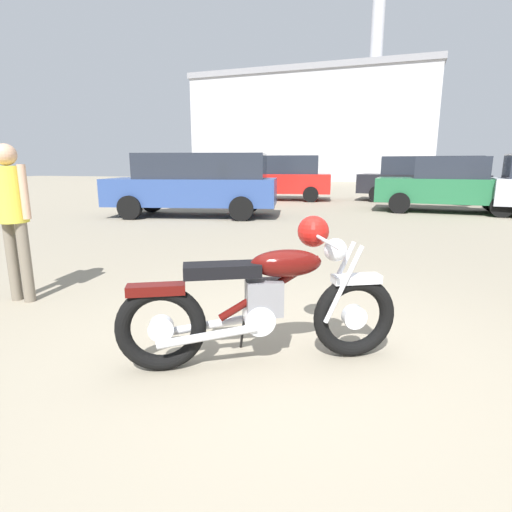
% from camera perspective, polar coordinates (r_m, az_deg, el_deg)
% --- Properties ---
extents(ground_plane, '(80.00, 80.00, 0.00)m').
position_cam_1_polar(ground_plane, '(3.21, 3.85, -14.30)').
color(ground_plane, gray).
extents(vintage_motorcycle, '(1.93, 1.08, 1.07)m').
position_cam_1_polar(vintage_motorcycle, '(3.02, 1.67, -5.96)').
color(vintage_motorcycle, black).
rests_on(vintage_motorcycle, ground_plane).
extents(bystander, '(0.46, 0.30, 1.66)m').
position_cam_1_polar(bystander, '(4.97, -30.90, 5.87)').
color(bystander, '#706656').
rests_on(bystander, ground_plane).
extents(silver_sedan_mid, '(4.95, 2.62, 1.74)m').
position_cam_1_polar(silver_sedan_mid, '(11.76, -8.38, 10.08)').
color(silver_sedan_mid, black).
rests_on(silver_sedan_mid, ground_plane).
extents(pale_sedan_back, '(4.07, 2.17, 1.78)m').
position_cam_1_polar(pale_sedan_back, '(17.04, 3.96, 10.88)').
color(pale_sedan_back, black).
rests_on(pale_sedan_back, ground_plane).
extents(blue_hatchback_right, '(4.35, 2.23, 1.67)m').
position_cam_1_polar(blue_hatchback_right, '(13.95, 25.29, 8.98)').
color(blue_hatchback_right, black).
rests_on(blue_hatchback_right, ground_plane).
extents(red_hatchback_near, '(4.92, 2.51, 1.74)m').
position_cam_1_polar(red_hatchback_near, '(17.40, 22.49, 10.08)').
color(red_hatchback_near, black).
rests_on(red_hatchback_near, ground_plane).
extents(industrial_building, '(22.11, 10.58, 20.16)m').
position_cam_1_polar(industrial_building, '(40.64, 8.09, 17.37)').
color(industrial_building, '#B2B2B7').
rests_on(industrial_building, ground_plane).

